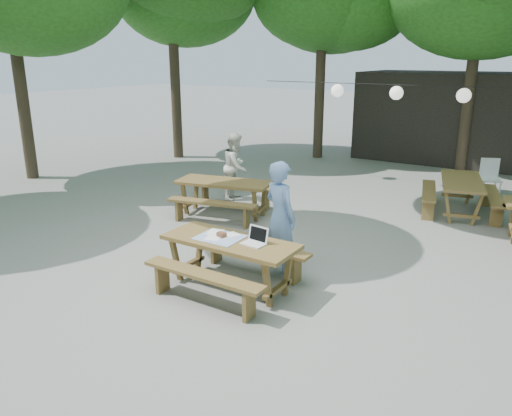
{
  "coord_description": "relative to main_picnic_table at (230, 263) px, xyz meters",
  "views": [
    {
      "loc": [
        3.68,
        -6.71,
        3.29
      ],
      "look_at": [
        -0.25,
        -0.52,
        1.05
      ],
      "focal_mm": 35.0,
      "sensor_mm": 36.0,
      "label": 1
    }
  ],
  "objects": [
    {
      "name": "second_person",
      "position": [
        -2.67,
        4.01,
        0.4
      ],
      "size": [
        0.77,
        0.89,
        1.57
      ],
      "primitive_type": "imported",
      "rotation": [
        0.0,
        0.0,
        1.83
      ],
      "color": "silver",
      "rests_on": "ground"
    },
    {
      "name": "tabletop_clutter",
      "position": [
        -0.19,
        0.01,
        0.37
      ],
      "size": [
        0.66,
        0.59,
        0.08
      ],
      "color": "#346BB2",
      "rests_on": "main_picnic_table"
    },
    {
      "name": "picnic_table_nw",
      "position": [
        -2.15,
        2.82,
        0.0
      ],
      "size": [
        2.21,
        1.97,
        0.75
      ],
      "rotation": [
        0.0,
        0.0,
        0.23
      ],
      "color": "brown",
      "rests_on": "ground"
    },
    {
      "name": "ground",
      "position": [
        0.25,
        1.22,
        -0.39
      ],
      "size": [
        80.0,
        80.0,
        0.0
      ],
      "primitive_type": "plane",
      "color": "slate",
      "rests_on": "ground"
    },
    {
      "name": "laptop",
      "position": [
        0.39,
        0.07,
        0.42
      ],
      "size": [
        0.35,
        0.29,
        0.24
      ],
      "rotation": [
        0.0,
        0.0,
        -0.1
      ],
      "color": "white",
      "rests_on": "main_picnic_table"
    },
    {
      "name": "picnic_table_far_e",
      "position": [
        2.1,
        5.66,
        0.0
      ],
      "size": [
        2.0,
        2.23,
        0.75
      ],
      "rotation": [
        0.0,
        0.0,
        1.82
      ],
      "color": "brown",
      "rests_on": "ground"
    },
    {
      "name": "paper_lanterns",
      "position": [
        0.06,
        7.22,
        2.02
      ],
      "size": [
        9.0,
        0.34,
        0.38
      ],
      "color": "black",
      "rests_on": "ground"
    },
    {
      "name": "woman",
      "position": [
        0.29,
        0.95,
        0.5
      ],
      "size": [
        0.76,
        0.64,
        1.78
      ],
      "primitive_type": "imported",
      "rotation": [
        0.0,
        0.0,
        2.75
      ],
      "color": "#7BA0E1",
      "rests_on": "ground"
    },
    {
      "name": "main_picnic_table",
      "position": [
        0.0,
        0.0,
        0.0
      ],
      "size": [
        2.0,
        1.58,
        0.75
      ],
      "color": "brown",
      "rests_on": "ground"
    },
    {
      "name": "pavilion",
      "position": [
        0.75,
        11.72,
        1.01
      ],
      "size": [
        6.0,
        3.0,
        2.8
      ],
      "primitive_type": "cube",
      "color": "black",
      "rests_on": "ground"
    },
    {
      "name": "plastic_chair",
      "position": [
        2.42,
        7.56,
        -0.13
      ],
      "size": [
        0.58,
        0.58,
        0.9
      ],
      "rotation": [
        0.0,
        0.0,
        0.4
      ],
      "color": "silver",
      "rests_on": "ground"
    }
  ]
}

